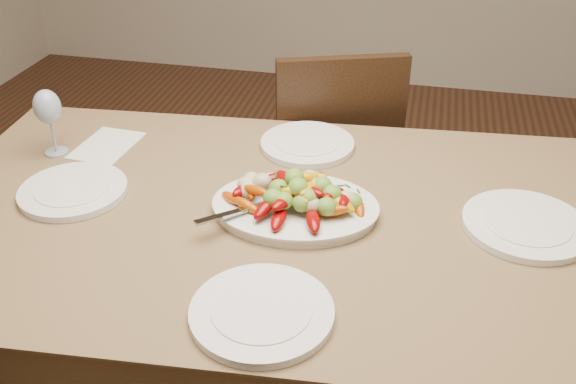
# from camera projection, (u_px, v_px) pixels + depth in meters

# --- Properties ---
(dining_table) EXTENTS (1.92, 1.19, 0.76)m
(dining_table) POSITION_uv_depth(u_px,v_px,m) (288.00, 327.00, 1.78)
(dining_table) COLOR brown
(dining_table) RESTS_ON ground
(chair_far) EXTENTS (0.54, 0.54, 0.95)m
(chair_far) POSITION_uv_depth(u_px,v_px,m) (328.00, 162.00, 2.37)
(chair_far) COLOR black
(chair_far) RESTS_ON ground
(serving_platter) EXTENTS (0.42, 0.33, 0.02)m
(serving_platter) POSITION_uv_depth(u_px,v_px,m) (295.00, 209.00, 1.57)
(serving_platter) COLOR white
(serving_platter) RESTS_ON dining_table
(roasted_vegetables) EXTENTS (0.34, 0.25, 0.09)m
(roasted_vegetables) POSITION_uv_depth(u_px,v_px,m) (295.00, 190.00, 1.54)
(roasted_vegetables) COLOR #770404
(roasted_vegetables) RESTS_ON serving_platter
(serving_spoon) EXTENTS (0.25, 0.23, 0.03)m
(serving_spoon) POSITION_uv_depth(u_px,v_px,m) (266.00, 203.00, 1.53)
(serving_spoon) COLOR #9EA0A8
(serving_spoon) RESTS_ON serving_platter
(plate_left) EXTENTS (0.27, 0.27, 0.02)m
(plate_left) POSITION_uv_depth(u_px,v_px,m) (73.00, 191.00, 1.65)
(plate_left) COLOR white
(plate_left) RESTS_ON dining_table
(plate_right) EXTENTS (0.30, 0.30, 0.02)m
(plate_right) POSITION_uv_depth(u_px,v_px,m) (526.00, 225.00, 1.52)
(plate_right) COLOR white
(plate_right) RESTS_ON dining_table
(plate_far) EXTENTS (0.27, 0.27, 0.02)m
(plate_far) POSITION_uv_depth(u_px,v_px,m) (307.00, 144.00, 1.87)
(plate_far) COLOR white
(plate_far) RESTS_ON dining_table
(plate_near) EXTENTS (0.29, 0.29, 0.02)m
(plate_near) POSITION_uv_depth(u_px,v_px,m) (262.00, 313.00, 1.26)
(plate_near) COLOR white
(plate_near) RESTS_ON dining_table
(wine_glass) EXTENTS (0.08, 0.08, 0.20)m
(wine_glass) POSITION_uv_depth(u_px,v_px,m) (50.00, 121.00, 1.79)
(wine_glass) COLOR #8C99A5
(wine_glass) RESTS_ON dining_table
(menu_card) EXTENTS (0.16, 0.22, 0.00)m
(menu_card) POSITION_uv_depth(u_px,v_px,m) (107.00, 145.00, 1.88)
(menu_card) COLOR silver
(menu_card) RESTS_ON dining_table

